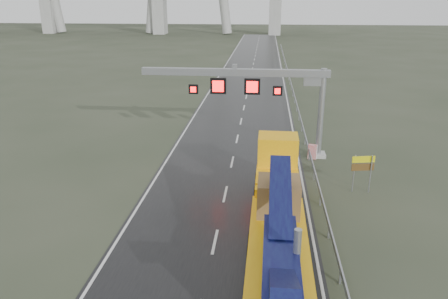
# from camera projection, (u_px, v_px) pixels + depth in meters

# --- Properties ---
(ground) EXTENTS (400.00, 400.00, 0.00)m
(ground) POSITION_uv_depth(u_px,v_px,m) (205.00, 289.00, 19.58)
(ground) COLOR #303827
(ground) RESTS_ON ground
(road) EXTENTS (11.00, 200.00, 0.02)m
(road) POSITION_uv_depth(u_px,v_px,m) (246.00, 97.00, 57.15)
(road) COLOR black
(road) RESTS_ON ground
(guardrail) EXTENTS (0.20, 140.00, 1.40)m
(guardrail) POSITION_uv_depth(u_px,v_px,m) (299.00, 112.00, 46.98)
(guardrail) COLOR gray
(guardrail) RESTS_ON ground
(sign_gantry) EXTENTS (14.90, 1.20, 7.42)m
(sign_gantry) POSITION_uv_depth(u_px,v_px,m) (261.00, 88.00, 34.43)
(sign_gantry) COLOR #9F9F9B
(sign_gantry) RESTS_ON ground
(heavy_haul_truck) EXTENTS (3.10, 19.76, 4.63)m
(heavy_haul_truck) POSITION_uv_depth(u_px,v_px,m) (278.00, 214.00, 22.57)
(heavy_haul_truck) COLOR yellow
(heavy_haul_truck) RESTS_ON ground
(exit_sign_pair) EXTENTS (1.51, 0.34, 2.61)m
(exit_sign_pair) POSITION_uv_depth(u_px,v_px,m) (363.00, 167.00, 28.74)
(exit_sign_pair) COLOR gray
(exit_sign_pair) RESTS_ON ground
(striped_barrier) EXTENTS (0.77, 0.55, 1.17)m
(striped_barrier) POSITION_uv_depth(u_px,v_px,m) (313.00, 152.00, 35.19)
(striped_barrier) COLOR red
(striped_barrier) RESTS_ON ground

